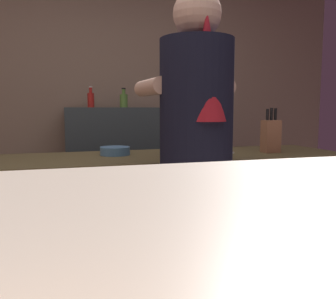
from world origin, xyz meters
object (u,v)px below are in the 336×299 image
(bartender, at_px, (197,147))
(bottle_soy, at_px, (124,100))
(bottle_olive_oil, at_px, (91,99))
(mixing_bowl, at_px, (115,151))
(knife_block, at_px, (271,135))
(chefs_knife, at_px, (216,153))

(bartender, height_order, bottle_soy, bartender)
(bartender, bearing_deg, bottle_olive_oil, 7.66)
(mixing_bowl, bearing_deg, knife_block, -8.73)
(mixing_bowl, bearing_deg, bartender, -59.95)
(knife_block, bearing_deg, chefs_knife, 176.71)
(knife_block, bearing_deg, bartender, -148.92)
(mixing_bowl, xyz_separation_m, bottle_olive_oil, (-0.04, 1.19, 0.33))
(chefs_knife, xyz_separation_m, bottle_olive_oil, (-0.63, 1.31, 0.35))
(bartender, height_order, bottle_olive_oil, bartender)
(bottle_soy, bearing_deg, mixing_bowl, -102.12)
(bottle_olive_oil, bearing_deg, bartender, -78.45)
(bartender, bearing_deg, bottle_soy, -1.50)
(chefs_knife, height_order, bottle_soy, bottle_soy)
(mixing_bowl, bearing_deg, chefs_knife, -11.99)
(knife_block, height_order, bottle_olive_oil, bottle_olive_oil)
(bartender, xyz_separation_m, bottle_olive_oil, (-0.35, 1.72, 0.26))
(bartender, bearing_deg, mixing_bowl, 26.16)
(knife_block, xyz_separation_m, chefs_knife, (-0.36, 0.02, -0.10))
(mixing_bowl, bearing_deg, bottle_olive_oil, 92.13)
(knife_block, height_order, chefs_knife, knife_block)
(bottle_olive_oil, bearing_deg, chefs_knife, -64.33)
(knife_block, relative_size, bottle_olive_oil, 1.48)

